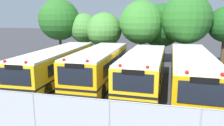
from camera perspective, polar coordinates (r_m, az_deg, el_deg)
ground_plane at (r=16.29m, az=2.25°, el=-5.63°), size 160.00×160.00×0.00m
school_bus_0 at (r=17.60m, az=-13.94°, el=-0.07°), size 2.73×10.94×2.59m
school_bus_1 at (r=16.24m, az=-3.28°, el=-0.52°), size 2.56×9.48×2.70m
school_bus_2 at (r=15.69m, az=8.43°, el=-1.30°), size 2.82×9.94×2.57m
school_bus_3 at (r=15.55m, az=20.08°, el=-1.81°), size 2.86×11.77×2.67m
tree_0 at (r=25.95m, az=-13.82°, el=11.02°), size 4.63×4.63×6.97m
tree_1 at (r=25.32m, az=-7.34°, el=9.16°), size 3.35×3.35×5.40m
tree_2 at (r=23.60m, az=-2.27°, el=8.50°), size 3.78×3.78×5.46m
tree_3 at (r=22.55m, az=7.21°, el=10.48°), size 4.42×4.40×6.61m
tree_4 at (r=24.25m, az=12.95°, el=9.63°), size 4.68×4.68×6.41m
tree_5 at (r=22.49m, az=18.88°, el=11.00°), size 4.84×4.84×7.20m
chainlink_fence at (r=8.94m, az=-10.90°, el=-14.07°), size 15.94×0.07×1.93m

